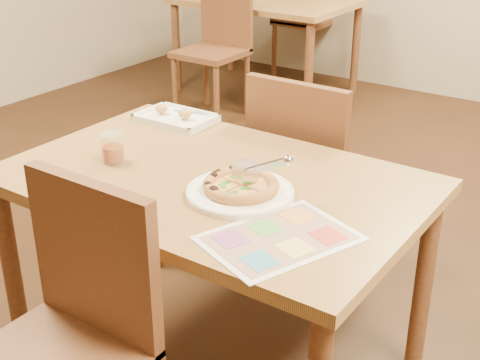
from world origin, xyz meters
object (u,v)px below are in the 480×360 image
Objects in this scene: chair_far at (306,160)px; plate at (240,193)px; bg_chair_far at (299,9)px; appetizer_tray at (175,118)px; dining_table at (213,201)px; chair_near at (72,312)px; menu at (279,238)px; glass_tumbler at (113,149)px; bg_table at (266,10)px; pizza_cutter at (260,168)px; bg_chair_near at (219,34)px; pizza at (241,186)px.

plate is at bearing 102.40° from chair_far.
bg_chair_far is 3.20m from appetizer_tray.
chair_near reaches higher than dining_table.
bg_chair_far is (-1.60, 3.90, 0.00)m from chair_near.
glass_tumbler is at bearing 170.25° from menu.
bg_table is (-1.60, 2.20, 0.07)m from chair_far.
bg_table is at bearing 96.79° from pizza_cutter.
chair_far is 0.71m from pizza_cutter.
bg_chair_near is (-1.60, 1.60, 0.00)m from chair_far.
chair_near is 3.22m from bg_chair_near.
pizza_cutter is at bearing -51.18° from bg_chair_near.
menu is (1.98, -3.01, 0.09)m from bg_table.
glass_tumbler is at bearing 110.41° from bg_chair_far.
bg_table is (-1.60, 2.80, 0.00)m from dining_table.
chair_near reaches higher than menu.
glass_tumbler is (-0.34, -0.09, 0.13)m from dining_table.
glass_tumbler is (1.26, -3.39, 0.20)m from bg_chair_far.
plate is at bearing 117.44° from bg_chair_far.
chair_near reaches higher than pizza_cutter.
bg_chair_near is 1.64× the size of appetizer_tray.
menu reaches higher than dining_table.
appetizer_tray is (-0.57, 0.38, -0.02)m from pizza.
chair_near and chair_far have the same top height.
bg_chair_near is 2.22m from appetizer_tray.
bg_chair_near and bg_chair_far have the same top height.
chair_near reaches higher than glass_tumbler.
chair_near is at bearing -105.03° from plate.
bg_chair_near is 2.62m from glass_tumbler.
chair_far is 1.64× the size of appetizer_tray.
bg_table is at bearing 113.59° from glass_tumbler.
chair_near is 1.64× the size of appetizer_tray.
bg_table is 3.35m from plate.
plate is (1.75, -2.86, 0.09)m from bg_table.
chair_far is 0.79m from glass_tumbler.
glass_tumbler is at bearing -78.55° from appetizer_tray.
appetizer_tray is (-0.62, 0.36, -0.08)m from pizza_cutter.
pizza_cutter is (0.20, 0.57, 0.24)m from chair_near.
dining_table is 2.77× the size of chair_far.
glass_tumbler reaches higher than appetizer_tray.
chair_far reaches higher than plate.
chair_far is at bearing 90.00° from dining_table.
chair_near is at bearing 112.29° from bg_chair_far.
plate is 0.02m from pizza.
bg_chair_near is at bearing 119.74° from chair_near.
bg_chair_far is (0.00, 1.10, 0.00)m from bg_chair_near.
bg_chair_near is 2.87m from pizza_cutter.
pizza_cutter is 1.57× the size of glass_tumbler.
dining_table is at bearing 157.60° from plate.
dining_table is at bearing -53.95° from bg_chair_near.
chair_far is 2.72m from bg_table.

